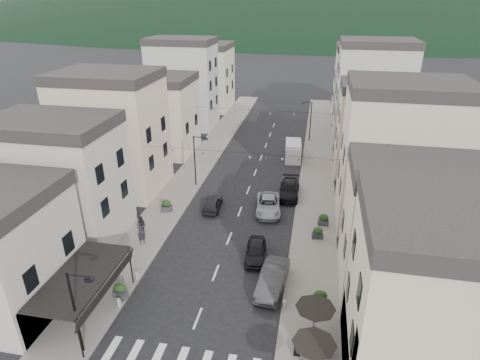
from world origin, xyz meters
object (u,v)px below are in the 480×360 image
(parked_car_d, at_px, (289,190))
(pedestrian_b, at_px, (141,226))
(parked_car_a, at_px, (256,251))
(parked_car_b, at_px, (273,279))
(parked_car_e, at_px, (213,204))
(pedestrian_a, at_px, (142,235))
(delivery_van, at_px, (293,150))
(parked_car_c, at_px, (268,205))

(parked_car_d, xyz_separation_m, pedestrian_b, (-12.42, -10.64, 0.34))
(parked_car_a, distance_m, parked_car_b, 3.86)
(parked_car_e, bearing_deg, parked_car_d, -151.65)
(parked_car_d, xyz_separation_m, pedestrian_a, (-11.85, -11.86, 0.23))
(parked_car_b, relative_size, pedestrian_a, 2.89)
(parked_car_b, height_order, delivery_van, delivery_van)
(parked_car_a, xyz_separation_m, parked_car_b, (1.80, -3.41, 0.12))
(parked_car_a, relative_size, parked_car_c, 0.77)
(parked_car_e, height_order, delivery_van, delivery_van)
(parked_car_b, xyz_separation_m, delivery_van, (-0.39, 26.47, 0.37))
(parked_car_d, height_order, pedestrian_b, pedestrian_b)
(parked_car_e, bearing_deg, pedestrian_a, 55.69)
(parked_car_a, xyz_separation_m, parked_car_c, (0.00, 8.12, 0.04))
(parked_car_d, height_order, delivery_van, delivery_van)
(delivery_van, bearing_deg, pedestrian_b, -123.32)
(parked_car_e, height_order, pedestrian_a, pedestrian_a)
(parked_car_a, xyz_separation_m, pedestrian_b, (-10.62, 1.33, 0.39))
(parked_car_d, relative_size, pedestrian_b, 2.66)
(parked_car_d, bearing_deg, parked_car_b, -90.78)
(parked_car_b, distance_m, parked_car_e, 13.14)
(parked_car_e, relative_size, pedestrian_a, 2.27)
(parked_car_a, height_order, parked_car_c, parked_car_c)
(parked_car_c, relative_size, delivery_van, 1.01)
(parked_car_a, bearing_deg, parked_car_b, -66.92)
(parked_car_a, distance_m, parked_car_e, 9.32)
(parked_car_b, xyz_separation_m, pedestrian_b, (-12.42, 4.74, 0.27))
(parked_car_a, bearing_deg, pedestrian_a, 174.66)
(parked_car_c, height_order, pedestrian_b, pedestrian_b)
(parked_car_e, bearing_deg, parked_car_a, 123.86)
(parked_car_c, relative_size, pedestrian_a, 3.06)
(parked_car_c, bearing_deg, parked_car_d, 57.56)
(parked_car_e, height_order, pedestrian_b, pedestrian_b)
(parked_car_d, bearing_deg, delivery_van, 91.25)
(parked_car_c, bearing_deg, pedestrian_b, -154.81)
(delivery_van, relative_size, pedestrian_a, 3.03)
(pedestrian_a, relative_size, pedestrian_b, 0.89)
(pedestrian_a, bearing_deg, parked_car_d, 10.98)
(delivery_van, xyz_separation_m, pedestrian_b, (-12.02, -21.72, -0.10))
(parked_car_a, xyz_separation_m, parked_car_e, (-5.60, 7.45, -0.03))
(parked_car_a, relative_size, parked_car_b, 0.82)
(parked_car_d, relative_size, delivery_van, 0.99)
(parked_car_c, height_order, delivery_van, delivery_van)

